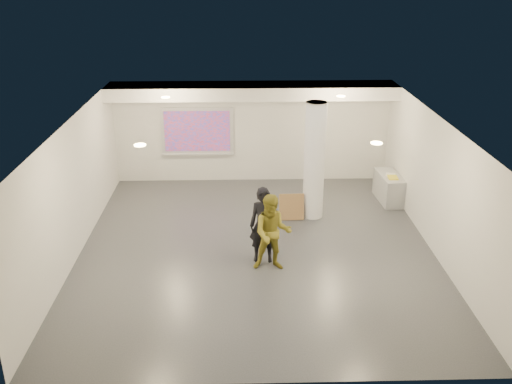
{
  "coord_description": "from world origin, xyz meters",
  "views": [
    {
      "loc": [
        -0.34,
        -11.63,
        6.12
      ],
      "look_at": [
        0.0,
        0.4,
        1.25
      ],
      "focal_mm": 40.0,
      "sensor_mm": 36.0,
      "label": 1
    }
  ],
  "objects_px": {
    "credenza": "(389,188)",
    "man": "(272,233)",
    "woman": "(264,225)",
    "projection_screen": "(197,132)",
    "column": "(314,161)"
  },
  "relations": [
    {
      "from": "projection_screen",
      "to": "man",
      "type": "bearing_deg",
      "value": -70.33
    },
    {
      "from": "projection_screen",
      "to": "man",
      "type": "relative_size",
      "value": 1.25
    },
    {
      "from": "column",
      "to": "projection_screen",
      "type": "bearing_deg",
      "value": 139.44
    },
    {
      "from": "woman",
      "to": "column",
      "type": "bearing_deg",
      "value": 64.14
    },
    {
      "from": "column",
      "to": "projection_screen",
      "type": "height_order",
      "value": "column"
    },
    {
      "from": "credenza",
      "to": "man",
      "type": "distance_m",
      "value": 5.02
    },
    {
      "from": "man",
      "to": "woman",
      "type": "bearing_deg",
      "value": 117.18
    },
    {
      "from": "column",
      "to": "man",
      "type": "height_order",
      "value": "column"
    },
    {
      "from": "credenza",
      "to": "woman",
      "type": "xyz_separation_m",
      "value": [
        -3.58,
        -3.29,
        0.47
      ]
    },
    {
      "from": "projection_screen",
      "to": "column",
      "type": "bearing_deg",
      "value": -40.56
    },
    {
      "from": "credenza",
      "to": "projection_screen",
      "type": "bearing_deg",
      "value": 158.61
    },
    {
      "from": "credenza",
      "to": "woman",
      "type": "bearing_deg",
      "value": -141.24
    },
    {
      "from": "projection_screen",
      "to": "credenza",
      "type": "distance_m",
      "value": 5.7
    },
    {
      "from": "projection_screen",
      "to": "credenza",
      "type": "bearing_deg",
      "value": -17.6
    },
    {
      "from": "woman",
      "to": "credenza",
      "type": "bearing_deg",
      "value": 47.07
    }
  ]
}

